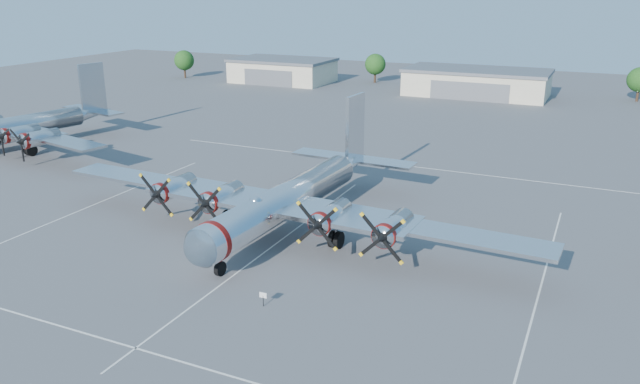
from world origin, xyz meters
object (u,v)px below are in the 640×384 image
at_px(bomber_west, 25,148).
at_px(info_placard, 263,297).
at_px(tree_far_west, 184,60).
at_px(hangar_center, 477,82).
at_px(tree_east, 640,80).
at_px(main_bomber_b29, 292,229).
at_px(hangar_west, 283,70).
at_px(tree_west, 375,64).

bearing_deg(bomber_west, info_placard, -14.05).
distance_m(tree_far_west, info_placard, 118.43).
height_order(hangar_center, tree_east, tree_east).
bearing_deg(hangar_center, info_placard, -87.28).
bearing_deg(hangar_center, main_bomber_b29, -90.26).
xyz_separation_m(tree_far_west, info_placard, (74.55, -91.96, -3.48)).
relative_size(hangar_center, tree_east, 4.31).
distance_m(main_bomber_b29, info_placard, 14.82).
xyz_separation_m(hangar_center, bomber_west, (-48.17, -70.54, -2.71)).
height_order(hangar_west, bomber_west, hangar_west).
relative_size(tree_east, main_bomber_b29, 0.14).
bearing_deg(info_placard, hangar_center, 89.58).
bearing_deg(info_placard, tree_far_west, 125.90).
height_order(bomber_west, info_placard, bomber_west).
bearing_deg(main_bomber_b29, tree_west, 108.14).
height_order(tree_west, info_placard, tree_west).
bearing_deg(hangar_west, hangar_center, -0.00).
xyz_separation_m(tree_east, info_placard, (-25.45, -101.96, -3.48)).
xyz_separation_m(tree_east, bomber_west, (-78.17, -76.58, -4.22)).
bearing_deg(tree_west, main_bomber_b29, -74.70).
bearing_deg(tree_west, tree_far_west, -165.07).
xyz_separation_m(tree_west, main_bomber_b29, (24.63, -89.99, -4.22)).
bearing_deg(hangar_west, tree_far_west, -170.99).
bearing_deg(bomber_west, main_bomber_b29, -1.78).
bearing_deg(hangar_center, tree_far_west, -176.76).
xyz_separation_m(hangar_center, info_placard, (4.55, -95.92, -1.97)).
distance_m(hangar_west, tree_west, 21.61).
bearing_deg(hangar_center, hangar_west, 180.00).
relative_size(tree_far_west, main_bomber_b29, 0.14).
relative_size(tree_west, bomber_west, 0.17).
bearing_deg(hangar_center, tree_west, 162.18).
xyz_separation_m(hangar_west, tree_east, (75.00, 6.04, 1.51)).
relative_size(bomber_west, info_placard, 37.83).
distance_m(tree_far_west, bomber_west, 70.19).
bearing_deg(tree_far_west, info_placard, -50.97).
distance_m(hangar_center, info_placard, 96.05).
height_order(hangar_west, tree_east, tree_east).
bearing_deg(info_placard, hangar_west, 114.18).
relative_size(hangar_west, tree_east, 3.40).
distance_m(tree_west, bomber_west, 82.03).
distance_m(tree_east, main_bomber_b29, 93.18).
xyz_separation_m(hangar_west, hangar_center, (45.00, -0.00, -0.00)).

